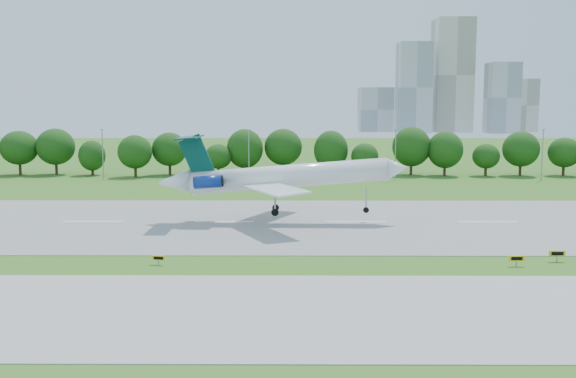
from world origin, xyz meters
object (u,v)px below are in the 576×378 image
object	(u,v)px
taxi_sign_left	(158,258)
service_vehicle_b	(211,182)
airliner	(276,176)
service_vehicle_a	(190,176)

from	to	relation	value
taxi_sign_left	service_vehicle_b	xyz separation A→B (m)	(-3.58, 74.95, -0.08)
airliner	service_vehicle_a	bearing A→B (deg)	110.22
service_vehicle_b	taxi_sign_left	bearing A→B (deg)	-159.15
taxi_sign_left	service_vehicle_b	size ratio (longest dim) A/B	0.37
service_vehicle_a	service_vehicle_b	world-z (taller)	service_vehicle_b
taxi_sign_left	service_vehicle_a	xyz separation A→B (m)	(-10.36, 87.43, -0.09)
airliner	service_vehicle_a	world-z (taller)	airliner
service_vehicle_a	service_vehicle_b	xyz separation A→B (m)	(6.78, -12.48, 0.01)
service_vehicle_b	service_vehicle_a	bearing A→B (deg)	46.62
airliner	taxi_sign_left	size ratio (longest dim) A/B	25.49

